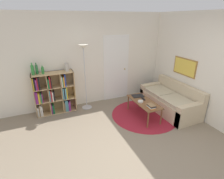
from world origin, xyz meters
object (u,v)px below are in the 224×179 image
Objects in this scene: bottle_right at (43,70)px; vase_on_shelf at (67,67)px; couch at (171,101)px; laptop at (138,96)px; bowl at (141,101)px; bottle_left at (33,70)px; bottle_middle at (37,69)px; bookshelf at (53,94)px; coffee_table at (144,103)px; floor_lamp at (84,60)px.

bottle_right is 0.98× the size of vase_on_shelf.
laptop is at bearing 160.16° from couch.
bowl is 2.79m from bottle_left.
bottle_middle is 0.73m from vase_on_shelf.
coffee_table is (2.12, -1.17, -0.16)m from bookshelf.
couch is at bearing -20.87° from bookshelf.
laptop is at bearing -21.29° from bookshelf.
bottle_middle is at bearing 160.49° from couch.
bottle_middle reaches higher than bowl.
laptop is at bearing -18.10° from bottle_left.
bottle_right reaches higher than bookshelf.
floor_lamp reaches higher than coffee_table.
bowl is at bearing -28.12° from bottle_right.
bottle_middle is (0.09, 0.03, -0.01)m from bottle_left.
laptop is 2.06m from vase_on_shelf.
bottle_middle is (-2.44, 0.86, 0.80)m from laptop.
bowl is at bearing -43.43° from floor_lamp.
bottle_right is at bearing -16.00° from bottle_middle.
vase_on_shelf is (0.60, 0.01, 0.02)m from bottle_right.
bookshelf reaches higher than couch.
bottle_left is at bearing 161.45° from couch.
floor_lamp reaches higher than bottle_left.
bottle_left reaches higher than laptop.
vase_on_shelf is (-1.69, 1.17, 0.84)m from coffee_table.
bottle_left is at bearing -179.74° from vase_on_shelf.
couch is 5.15× the size of laptop.
bottle_left is at bearing 155.13° from coffee_table.
floor_lamp is at bearing -6.27° from bottle_middle.
laptop is at bearing -19.39° from bottle_middle.
bottle_right is at bearing 151.88° from bowl.
floor_lamp is at bearing 153.97° from couch.
coffee_table is at bearing 2.52° from bowl.
laptop is (0.02, 0.34, 0.06)m from coffee_table.
bookshelf is at bearing -4.74° from bottle_middle.
coffee_table is at bearing -40.66° from floor_lamp.
bottle_left is 0.10m from bottle_middle.
floor_lamp reaches higher than laptop.
bottle_middle is 1.35× the size of bottle_right.
bowl is 2.58m from bottle_right.
coffee_table is at bearing -178.88° from couch.
bookshelf reaches higher than laptop.
coffee_table is (-0.91, -0.02, 0.13)m from couch.
laptop is at bearing -30.04° from floor_lamp.
bottle_left reaches higher than bowl.
laptop is 2.71m from bottle_middle.
bottle_right is (-2.18, 1.16, 0.75)m from bowl.
bookshelf is 0.80m from bottle_left.
bookshelf is 3.80× the size of bottle_left.
bottle_left is (-2.52, 1.17, 0.86)m from coffee_table.
bottle_left is at bearing 175.56° from floor_lamp.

